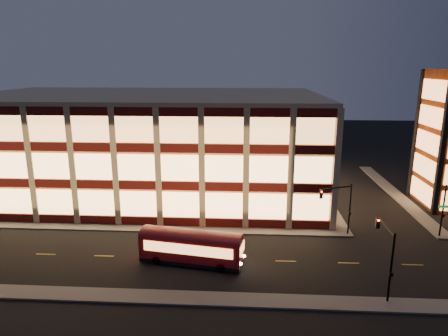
{
  "coord_description": "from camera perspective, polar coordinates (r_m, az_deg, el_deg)",
  "views": [
    {
      "loc": [
        12.17,
        -41.54,
        18.39
      ],
      "look_at": [
        9.13,
        8.0,
        5.66
      ],
      "focal_mm": 32.0,
      "sensor_mm": 36.0,
      "label": 1
    }
  ],
  "objects": [
    {
      "name": "sidewalk_office_east",
      "position": [
        62.28,
        13.39,
        -3.12
      ],
      "size": [
        2.0,
        30.0,
        0.15
      ],
      "primitive_type": "cube",
      "color": "#514F4C",
      "rests_on": "ground"
    },
    {
      "name": "office_building",
      "position": [
        61.38,
        -10.79,
        3.68
      ],
      "size": [
        50.45,
        30.45,
        14.5
      ],
      "color": "tan",
      "rests_on": "ground"
    },
    {
      "name": "sidewalk_tower_west",
      "position": [
        65.11,
        22.98,
        -3.13
      ],
      "size": [
        2.0,
        30.0,
        0.15
      ],
      "primitive_type": "cube",
      "color": "#514F4C",
      "rests_on": "ground"
    },
    {
      "name": "traffic_signal_near",
      "position": [
        35.53,
        22.16,
        -10.41
      ],
      "size": [
        0.32,
        4.45,
        6.0
      ],
      "color": "black",
      "rests_on": "ground"
    },
    {
      "name": "sidewalk_office_south",
      "position": [
        48.73,
        -15.06,
        -8.21
      ],
      "size": [
        54.0,
        2.0,
        0.15
      ],
      "primitive_type": "cube",
      "color": "#514F4C",
      "rests_on": "ground"
    },
    {
      "name": "traffic_signal_far",
      "position": [
        45.27,
        16.19,
        -4.59
      ],
      "size": [
        3.79,
        1.87,
        6.0
      ],
      "color": "black",
      "rests_on": "ground"
    },
    {
      "name": "ground",
      "position": [
        47.03,
        -11.93,
        -8.96
      ],
      "size": [
        200.0,
        200.0,
        0.0
      ],
      "primitive_type": "plane",
      "color": "black",
      "rests_on": "ground"
    },
    {
      "name": "sidewalk_near",
      "position": [
        36.03,
        -17.55,
        -16.91
      ],
      "size": [
        100.0,
        2.0,
        0.15
      ],
      "primitive_type": "cube",
      "color": "#514F4C",
      "rests_on": "ground"
    },
    {
      "name": "trolley_bus",
      "position": [
        38.78,
        -4.68,
        -10.93
      ],
      "size": [
        10.07,
        4.08,
        3.32
      ],
      "rotation": [
        0.0,
        0.0,
        -0.17
      ],
      "color": "maroon",
      "rests_on": "ground"
    }
  ]
}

